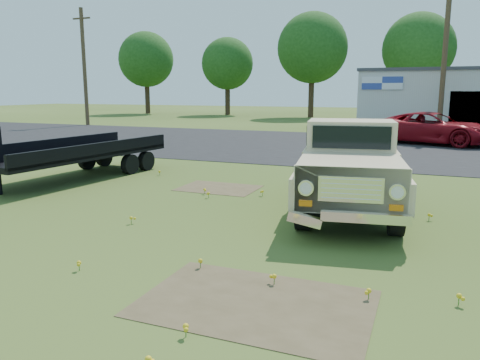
# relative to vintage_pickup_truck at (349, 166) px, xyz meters

# --- Properties ---
(ground) EXTENTS (140.00, 140.00, 0.00)m
(ground) POSITION_rel_vintage_pickup_truck_xyz_m (-1.82, -2.37, -1.05)
(ground) COLOR #364D19
(ground) RESTS_ON ground
(asphalt_lot) EXTENTS (90.00, 14.00, 0.02)m
(asphalt_lot) POSITION_rel_vintage_pickup_truck_xyz_m (-1.82, 12.63, -1.05)
(asphalt_lot) COLOR black
(asphalt_lot) RESTS_ON ground
(dirt_patch_a) EXTENTS (3.00, 2.00, 0.01)m
(dirt_patch_a) POSITION_rel_vintage_pickup_truck_xyz_m (-0.32, -5.37, -1.05)
(dirt_patch_a) COLOR #4D4129
(dirt_patch_a) RESTS_ON ground
(dirt_patch_b) EXTENTS (2.20, 1.60, 0.01)m
(dirt_patch_b) POSITION_rel_vintage_pickup_truck_xyz_m (-3.82, 1.13, -1.05)
(dirt_patch_b) COLOR #4D4129
(dirt_patch_b) RESTS_ON ground
(commercial_building) EXTENTS (14.20, 8.20, 4.15)m
(commercial_building) POSITION_rel_vintage_pickup_truck_xyz_m (4.18, 24.62, 1.05)
(commercial_building) COLOR beige
(commercial_building) RESTS_ON ground
(utility_pole_west) EXTENTS (1.60, 0.30, 9.00)m
(utility_pole_west) POSITION_rel_vintage_pickup_truck_xyz_m (-23.82, 19.63, 3.55)
(utility_pole_west) COLOR #493422
(utility_pole_west) RESTS_ON ground
(utility_pole_mid) EXTENTS (1.60, 0.30, 9.00)m
(utility_pole_mid) POSITION_rel_vintage_pickup_truck_xyz_m (2.18, 19.63, 3.55)
(utility_pole_mid) COLOR #493422
(utility_pole_mid) RESTS_ON ground
(treeline_a) EXTENTS (6.40, 6.40, 9.52)m
(treeline_a) POSITION_rel_vintage_pickup_truck_xyz_m (-29.82, 37.63, 5.25)
(treeline_a) COLOR #352518
(treeline_a) RESTS_ON ground
(treeline_b) EXTENTS (5.76, 5.76, 8.57)m
(treeline_b) POSITION_rel_vintage_pickup_truck_xyz_m (-19.82, 38.63, 4.62)
(treeline_b) COLOR #352518
(treeline_b) RESTS_ON ground
(treeline_c) EXTENTS (7.04, 7.04, 10.47)m
(treeline_c) POSITION_rel_vintage_pickup_truck_xyz_m (-9.82, 37.13, 5.89)
(treeline_c) COLOR #352518
(treeline_c) RESTS_ON ground
(treeline_d) EXTENTS (6.72, 6.72, 10.00)m
(treeline_d) POSITION_rel_vintage_pickup_truck_xyz_m (0.18, 38.13, 5.57)
(treeline_d) COLOR #352518
(treeline_d) RESTS_ON ground
(vintage_pickup_truck) EXTENTS (3.17, 6.07, 2.10)m
(vintage_pickup_truck) POSITION_rel_vintage_pickup_truck_xyz_m (0.00, 0.00, 0.00)
(vintage_pickup_truck) COLOR beige
(vintage_pickup_truck) RESTS_ON ground
(flatbed_trailer) EXTENTS (3.02, 7.06, 1.87)m
(flatbed_trailer) POSITION_rel_vintage_pickup_truck_xyz_m (-8.66, 0.79, -0.11)
(flatbed_trailer) COLOR black
(flatbed_trailer) RESTS_ON ground
(red_pickup) EXTENTS (6.38, 4.31, 1.62)m
(red_pickup) POSITION_rel_vintage_pickup_truck_xyz_m (1.81, 15.43, -0.24)
(red_pickup) COLOR maroon
(red_pickup) RESTS_ON ground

